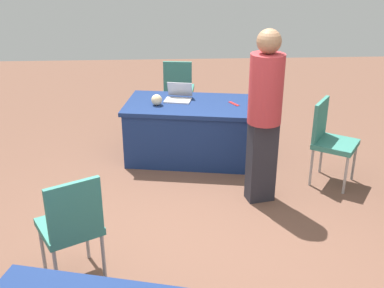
{
  "coord_description": "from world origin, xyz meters",
  "views": [
    {
      "loc": [
        0.17,
        3.74,
        2.58
      ],
      "look_at": [
        -0.04,
        -0.11,
        0.9
      ],
      "focal_mm": 44.15,
      "sensor_mm": 36.0,
      "label": 1
    }
  ],
  "objects_px": {
    "person_attendee_standing": "(265,109)",
    "laptop_silver": "(178,97)",
    "chair_tucked_right": "(330,137)",
    "scissors_red": "(234,104)",
    "yarn_ball": "(157,100)",
    "chair_tucked_left": "(179,86)",
    "table_foreground": "(190,130)",
    "chair_near_front": "(71,223)"
  },
  "relations": [
    {
      "from": "chair_tucked_left",
      "to": "person_attendee_standing",
      "type": "distance_m",
      "value": 2.66
    },
    {
      "from": "person_attendee_standing",
      "to": "chair_tucked_left",
      "type": "bearing_deg",
      "value": -84.55
    },
    {
      "from": "laptop_silver",
      "to": "yarn_ball",
      "type": "xyz_separation_m",
      "value": [
        0.27,
        0.19,
        0.03
      ]
    },
    {
      "from": "chair_tucked_left",
      "to": "chair_tucked_right",
      "type": "xyz_separation_m",
      "value": [
        -1.63,
        2.12,
        0.01
      ]
    },
    {
      "from": "person_attendee_standing",
      "to": "laptop_silver",
      "type": "xyz_separation_m",
      "value": [
        0.83,
        -1.25,
        -0.26
      ]
    },
    {
      "from": "person_attendee_standing",
      "to": "laptop_silver",
      "type": "bearing_deg",
      "value": -68.72
    },
    {
      "from": "person_attendee_standing",
      "to": "scissors_red",
      "type": "xyz_separation_m",
      "value": [
        0.16,
        -1.05,
        -0.29
      ]
    },
    {
      "from": "yarn_ball",
      "to": "person_attendee_standing",
      "type": "bearing_deg",
      "value": 135.97
    },
    {
      "from": "person_attendee_standing",
      "to": "scissors_red",
      "type": "bearing_deg",
      "value": -93.8
    },
    {
      "from": "chair_near_front",
      "to": "person_attendee_standing",
      "type": "bearing_deg",
      "value": 7.26
    },
    {
      "from": "chair_tucked_right",
      "to": "laptop_silver",
      "type": "distance_m",
      "value": 1.9
    },
    {
      "from": "table_foreground",
      "to": "chair_tucked_left",
      "type": "distance_m",
      "value": 1.39
    },
    {
      "from": "laptop_silver",
      "to": "person_attendee_standing",
      "type": "bearing_deg",
      "value": 136.34
    },
    {
      "from": "chair_tucked_left",
      "to": "scissors_red",
      "type": "relative_size",
      "value": 5.25
    },
    {
      "from": "chair_near_front",
      "to": "chair_tucked_right",
      "type": "height_order",
      "value": "chair_near_front"
    },
    {
      "from": "person_attendee_standing",
      "to": "yarn_ball",
      "type": "bearing_deg",
      "value": -56.34
    },
    {
      "from": "yarn_ball",
      "to": "chair_tucked_left",
      "type": "bearing_deg",
      "value": -101.92
    },
    {
      "from": "chair_near_front",
      "to": "chair_tucked_left",
      "type": "distance_m",
      "value": 3.87
    },
    {
      "from": "table_foreground",
      "to": "chair_tucked_right",
      "type": "bearing_deg",
      "value": 153.88
    },
    {
      "from": "table_foreground",
      "to": "chair_tucked_left",
      "type": "height_order",
      "value": "chair_tucked_left"
    },
    {
      "from": "chair_near_front",
      "to": "yarn_ball",
      "type": "relative_size",
      "value": 7.31
    },
    {
      "from": "person_attendee_standing",
      "to": "table_foreground",
      "type": "bearing_deg",
      "value": -70.36
    },
    {
      "from": "person_attendee_standing",
      "to": "yarn_ball",
      "type": "relative_size",
      "value": 13.63
    },
    {
      "from": "table_foreground",
      "to": "chair_tucked_right",
      "type": "xyz_separation_m",
      "value": [
        -1.53,
        0.75,
        0.19
      ]
    },
    {
      "from": "scissors_red",
      "to": "person_attendee_standing",
      "type": "bearing_deg",
      "value": -19.23
    },
    {
      "from": "table_foreground",
      "to": "person_attendee_standing",
      "type": "xyz_separation_m",
      "value": [
        -0.69,
        1.11,
        0.66
      ]
    },
    {
      "from": "chair_tucked_right",
      "to": "table_foreground",
      "type": "bearing_deg",
      "value": -82.21
    },
    {
      "from": "person_attendee_standing",
      "to": "scissors_red",
      "type": "distance_m",
      "value": 1.1
    },
    {
      "from": "chair_near_front",
      "to": "laptop_silver",
      "type": "distance_m",
      "value": 2.68
    },
    {
      "from": "table_foreground",
      "to": "laptop_silver",
      "type": "xyz_separation_m",
      "value": [
        0.14,
        -0.14,
        0.4
      ]
    },
    {
      "from": "laptop_silver",
      "to": "yarn_ball",
      "type": "bearing_deg",
      "value": 47.81
    },
    {
      "from": "chair_near_front",
      "to": "person_attendee_standing",
      "type": "relative_size",
      "value": 0.54
    },
    {
      "from": "chair_tucked_right",
      "to": "person_attendee_standing",
      "type": "distance_m",
      "value": 1.03
    },
    {
      "from": "table_foreground",
      "to": "chair_near_front",
      "type": "height_order",
      "value": "chair_near_front"
    },
    {
      "from": "chair_tucked_right",
      "to": "chair_tucked_left",
      "type": "bearing_deg",
      "value": -108.55
    },
    {
      "from": "table_foreground",
      "to": "yarn_ball",
      "type": "relative_size",
      "value": 12.77
    },
    {
      "from": "scissors_red",
      "to": "chair_tucked_left",
      "type": "bearing_deg",
      "value": 176.22
    },
    {
      "from": "chair_tucked_right",
      "to": "laptop_silver",
      "type": "height_order",
      "value": "chair_tucked_right"
    },
    {
      "from": "chair_tucked_left",
      "to": "scissors_red",
      "type": "xyz_separation_m",
      "value": [
        -0.64,
        1.44,
        0.19
      ]
    },
    {
      "from": "laptop_silver",
      "to": "chair_near_front",
      "type": "bearing_deg",
      "value": 83.09
    },
    {
      "from": "chair_tucked_right",
      "to": "scissors_red",
      "type": "distance_m",
      "value": 1.22
    },
    {
      "from": "laptop_silver",
      "to": "scissors_red",
      "type": "height_order",
      "value": "laptop_silver"
    }
  ]
}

